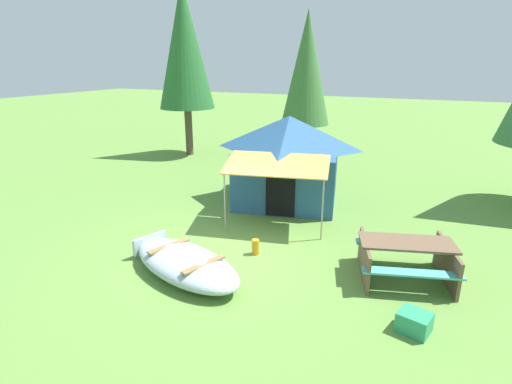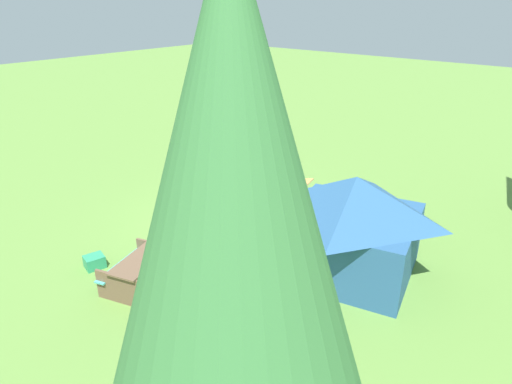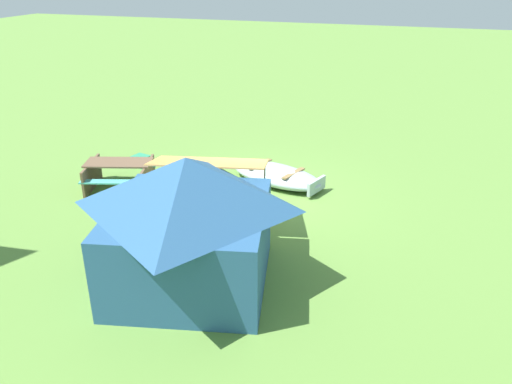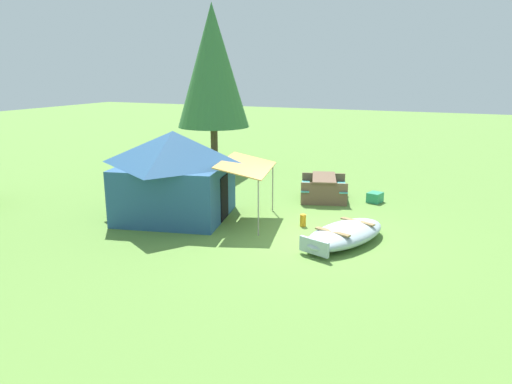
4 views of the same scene
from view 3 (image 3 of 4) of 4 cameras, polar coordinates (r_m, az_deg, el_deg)
name	(u,v)px [view 3 (image 3 of 4)]	position (r m, az deg, el deg)	size (l,w,h in m)	color
ground_plane	(256,198)	(12.95, 0.00, -0.63)	(80.00, 80.00, 0.00)	#608B3B
beached_rowboat	(277,175)	(13.72, 2.32, 1.92)	(2.98, 2.04, 0.46)	#A3B5BF
canvas_cabin_tent	(189,220)	(9.17, -7.47, -3.08)	(3.56, 4.73, 2.46)	#2A5685
picnic_table	(120,172)	(13.77, -14.99, 2.17)	(2.03, 1.86, 0.75)	brown
cooler_box	(141,161)	(15.29, -12.70, 3.40)	(0.46, 0.40, 0.31)	#2C9164
fuel_can	(229,193)	(12.84, -3.00, -0.10)	(0.16, 0.16, 0.33)	orange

